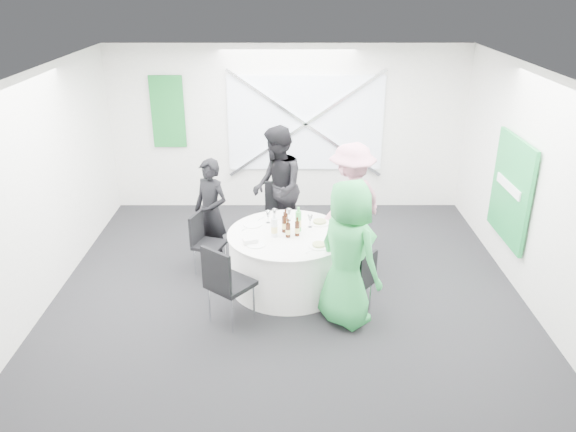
{
  "coord_description": "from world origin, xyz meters",
  "views": [
    {
      "loc": [
        -0.01,
        -6.31,
        3.82
      ],
      "look_at": [
        0.0,
        0.2,
        1.0
      ],
      "focal_mm": 35.0,
      "sensor_mm": 36.0,
      "label": 1
    }
  ],
  "objects_px": {
    "person_woman_pink": "(351,204)",
    "person_woman_green": "(348,254)",
    "person_man_back": "(277,188)",
    "green_water_bottle": "(298,221)",
    "chair_front_left": "(225,279)",
    "clear_water_bottle": "(274,228)",
    "person_man_back_left": "(211,212)",
    "banquet_table": "(288,259)",
    "chair_back_right": "(349,226)",
    "chair_back": "(280,209)",
    "chair_back_left": "(204,239)",
    "chair_front_right": "(360,278)"
  },
  "relations": [
    {
      "from": "person_woman_pink",
      "to": "person_woman_green",
      "type": "distance_m",
      "value": 1.57
    },
    {
      "from": "person_man_back_left",
      "to": "person_woman_green",
      "type": "relative_size",
      "value": 0.85
    },
    {
      "from": "chair_back",
      "to": "chair_back_left",
      "type": "distance_m",
      "value": 1.32
    },
    {
      "from": "person_woman_pink",
      "to": "banquet_table",
      "type": "bearing_deg",
      "value": 0.0
    },
    {
      "from": "banquet_table",
      "to": "clear_water_bottle",
      "type": "height_order",
      "value": "clear_water_bottle"
    },
    {
      "from": "chair_front_left",
      "to": "person_woman_green",
      "type": "height_order",
      "value": "person_woman_green"
    },
    {
      "from": "chair_front_left",
      "to": "person_woman_pink",
      "type": "distance_m",
      "value": 2.3
    },
    {
      "from": "chair_front_left",
      "to": "clear_water_bottle",
      "type": "xyz_separation_m",
      "value": [
        0.55,
        0.8,
        0.29
      ]
    },
    {
      "from": "chair_back_left",
      "to": "person_woman_pink",
      "type": "xyz_separation_m",
      "value": [
        2.02,
        0.34,
        0.38
      ]
    },
    {
      "from": "green_water_bottle",
      "to": "clear_water_bottle",
      "type": "height_order",
      "value": "green_water_bottle"
    },
    {
      "from": "chair_front_right",
      "to": "chair_back",
      "type": "bearing_deg",
      "value": -114.53
    },
    {
      "from": "green_water_bottle",
      "to": "banquet_table",
      "type": "bearing_deg",
      "value": -150.99
    },
    {
      "from": "person_man_back_left",
      "to": "chair_front_left",
      "type": "bearing_deg",
      "value": -44.24
    },
    {
      "from": "person_man_back",
      "to": "clear_water_bottle",
      "type": "relative_size",
      "value": 5.95
    },
    {
      "from": "chair_back_left",
      "to": "chair_front_right",
      "type": "distance_m",
      "value": 2.26
    },
    {
      "from": "chair_back",
      "to": "chair_back_left",
      "type": "relative_size",
      "value": 1.16
    },
    {
      "from": "chair_front_left",
      "to": "clear_water_bottle",
      "type": "distance_m",
      "value": 1.01
    },
    {
      "from": "banquet_table",
      "to": "person_man_back_left",
      "type": "height_order",
      "value": "person_man_back_left"
    },
    {
      "from": "person_man_back_left",
      "to": "chair_back_left",
      "type": "bearing_deg",
      "value": -68.56
    },
    {
      "from": "chair_back_left",
      "to": "clear_water_bottle",
      "type": "height_order",
      "value": "clear_water_bottle"
    },
    {
      "from": "chair_back_left",
      "to": "chair_front_right",
      "type": "relative_size",
      "value": 1.03
    },
    {
      "from": "chair_back_right",
      "to": "person_man_back",
      "type": "relative_size",
      "value": 0.47
    },
    {
      "from": "banquet_table",
      "to": "person_man_back",
      "type": "height_order",
      "value": "person_man_back"
    },
    {
      "from": "banquet_table",
      "to": "chair_back_left",
      "type": "bearing_deg",
      "value": 161.33
    },
    {
      "from": "person_man_back",
      "to": "green_water_bottle",
      "type": "relative_size",
      "value": 5.58
    },
    {
      "from": "chair_back",
      "to": "person_woman_pink",
      "type": "height_order",
      "value": "person_woman_pink"
    },
    {
      "from": "chair_back_right",
      "to": "green_water_bottle",
      "type": "height_order",
      "value": "green_water_bottle"
    },
    {
      "from": "person_man_back_left",
      "to": "chair_front_right",
      "type": "bearing_deg",
      "value": -2.1
    },
    {
      "from": "chair_back_left",
      "to": "person_woman_green",
      "type": "relative_size",
      "value": 0.48
    },
    {
      "from": "chair_front_right",
      "to": "chair_front_left",
      "type": "height_order",
      "value": "chair_front_left"
    },
    {
      "from": "banquet_table",
      "to": "chair_back_left",
      "type": "relative_size",
      "value": 1.84
    },
    {
      "from": "person_man_back",
      "to": "person_woman_green",
      "type": "bearing_deg",
      "value": 15.02
    },
    {
      "from": "chair_back_right",
      "to": "chair_back",
      "type": "bearing_deg",
      "value": -155.77
    },
    {
      "from": "person_man_back_left",
      "to": "person_woman_green",
      "type": "distance_m",
      "value": 2.34
    },
    {
      "from": "chair_front_left",
      "to": "green_water_bottle",
      "type": "relative_size",
      "value": 3.07
    },
    {
      "from": "person_woman_green",
      "to": "clear_water_bottle",
      "type": "height_order",
      "value": "person_woman_green"
    },
    {
      "from": "person_woman_pink",
      "to": "person_man_back",
      "type": "bearing_deg",
      "value": -64.54
    },
    {
      "from": "chair_front_right",
      "to": "banquet_table",
      "type": "bearing_deg",
      "value": -90.0
    },
    {
      "from": "person_woman_pink",
      "to": "clear_water_bottle",
      "type": "height_order",
      "value": "person_woman_pink"
    },
    {
      "from": "banquet_table",
      "to": "chair_back",
      "type": "bearing_deg",
      "value": 95.66
    },
    {
      "from": "chair_back",
      "to": "green_water_bottle",
      "type": "relative_size",
      "value": 2.98
    },
    {
      "from": "chair_back",
      "to": "person_man_back_left",
      "type": "bearing_deg",
      "value": -157.72
    },
    {
      "from": "person_woman_pink",
      "to": "person_woman_green",
      "type": "bearing_deg",
      "value": 43.1
    },
    {
      "from": "chair_front_right",
      "to": "clear_water_bottle",
      "type": "height_order",
      "value": "clear_water_bottle"
    },
    {
      "from": "chair_front_right",
      "to": "person_man_back",
      "type": "bearing_deg",
      "value": -113.5
    },
    {
      "from": "chair_front_right",
      "to": "chair_front_left",
      "type": "distance_m",
      "value": 1.6
    },
    {
      "from": "green_water_bottle",
      "to": "person_man_back_left",
      "type": "bearing_deg",
      "value": 152.09
    },
    {
      "from": "clear_water_bottle",
      "to": "banquet_table",
      "type": "bearing_deg",
      "value": 30.25
    },
    {
      "from": "chair_back",
      "to": "person_woman_pink",
      "type": "bearing_deg",
      "value": -31.8
    },
    {
      "from": "person_man_back",
      "to": "clear_water_bottle",
      "type": "distance_m",
      "value": 1.31
    }
  ]
}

